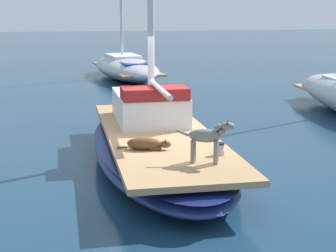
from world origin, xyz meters
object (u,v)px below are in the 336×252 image
dog_grey (208,137)px  moored_boat_far_astern (126,67)px  deck_winch (220,149)px  sailboat_main (159,149)px  coiled_rope (138,145)px  dog_brown (146,144)px

dog_grey → moored_boat_far_astern: bearing=88.7°
deck_winch → moored_boat_far_astern: 15.13m
sailboat_main → moored_boat_far_astern: (0.75, 13.32, 0.19)m
sailboat_main → coiled_rope: coiled_rope is taller
coiled_rope → dog_grey: bearing=-52.4°
sailboat_main → coiled_rope: (-0.55, -1.00, 0.35)m
coiled_rope → moored_boat_far_astern: bearing=84.8°
dog_grey → deck_winch: (0.33, 0.44, -0.32)m
dog_grey → moored_boat_far_astern: size_ratio=0.11×
dog_brown → dog_grey: dog_grey is taller
sailboat_main → dog_grey: (0.41, -2.25, 0.75)m
sailboat_main → dog_brown: dog_brown is taller
dog_brown → deck_winch: dog_brown is taller
sailboat_main → dog_grey: bearing=-79.7°
dog_brown → coiled_rope: bearing=117.1°
dog_grey → moored_boat_far_astern: moored_boat_far_astern is taller
sailboat_main → dog_brown: bearing=-108.9°
dog_brown → deck_winch: size_ratio=4.49×
sailboat_main → coiled_rope: bearing=-118.9°
deck_winch → sailboat_main: bearing=112.2°
dog_grey → coiled_rope: 1.63m
moored_boat_far_astern → dog_grey: bearing=-91.3°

